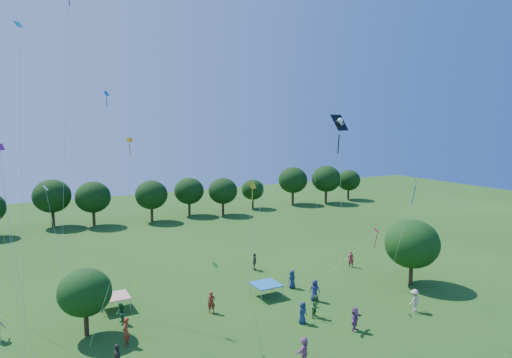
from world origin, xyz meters
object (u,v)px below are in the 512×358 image
object	(u,v)px
tent_red_stripe	(114,297)
pirate_kite	(340,127)
near_tree_north	(85,292)
red_high_kite	(297,10)
tent_blue	(266,284)
near_tree_east	(412,244)

from	to	relation	value
tent_red_stripe	pirate_kite	xyz separation A→B (m)	(11.24, -13.22, 13.23)
near_tree_north	tent_red_stripe	world-z (taller)	near_tree_north
red_high_kite	tent_blue	bearing A→B (deg)	78.65
near_tree_east	pirate_kite	bearing A→B (deg)	-155.29
tent_blue	pirate_kite	distance (m)	16.55
tent_red_stripe	red_high_kite	size ratio (longest dim) A/B	0.09
tent_blue	pirate_kite	world-z (taller)	pirate_kite
near_tree_north	near_tree_east	world-z (taller)	near_tree_east
near_tree_east	red_high_kite	xyz separation A→B (m)	(-14.15, -2.36, 18.11)
pirate_kite	near_tree_east	bearing A→B (deg)	24.71
near_tree_north	tent_blue	xyz separation A→B (m)	(14.36, 0.32, -2.06)
tent_red_stripe	tent_blue	size ratio (longest dim) A/B	1.00
near_tree_north	pirate_kite	size ratio (longest dim) A/B	0.34
tent_red_stripe	near_tree_east	bearing A→B (deg)	-15.91
tent_blue	red_high_kite	xyz separation A→B (m)	(-1.23, -6.10, 20.83)
tent_blue	near_tree_east	bearing A→B (deg)	-16.14
tent_red_stripe	tent_blue	world-z (taller)	same
tent_blue	tent_red_stripe	bearing A→B (deg)	164.34
near_tree_north	near_tree_east	distance (m)	27.50
near_tree_north	red_high_kite	distance (m)	23.63
near_tree_north	red_high_kite	world-z (taller)	red_high_kite
near_tree_north	red_high_kite	bearing A→B (deg)	-23.77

